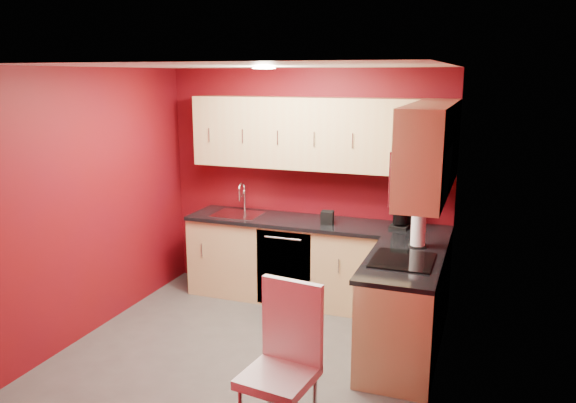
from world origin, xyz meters
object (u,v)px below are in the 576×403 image
Objects in this scene: coffee_maker at (400,213)px; napkin_holder at (327,217)px; microwave at (421,173)px; sink at (238,211)px; dining_chair at (278,369)px; paper_towel at (418,230)px.

napkin_holder is at bearing -167.95° from coffee_maker.
microwave is 2.43m from sink.
sink is 1.06m from napkin_holder.
coffee_maker is (1.79, 0.04, 0.12)m from sink.
napkin_holder is (1.05, -0.07, 0.03)m from sink.
dining_chair is at bearing -116.37° from microwave.
microwave is 5.62× the size of napkin_holder.
microwave reaches higher than dining_chair.
sink reaches higher than coffee_maker.
napkin_holder is 2.40m from dining_chair.
microwave reaches higher than coffee_maker.
coffee_maker is at bearing 106.39° from microwave.
paper_towel is at bearing 96.50° from microwave.
napkin_holder is (-1.04, 0.93, -0.68)m from microwave.
sink reaches higher than paper_towel.
paper_towel is at bearing 78.73° from dining_chair.
sink is 2.81m from dining_chair.
napkin_holder is at bearing -3.79° from sink.
coffee_maker is 0.75m from napkin_holder.
dining_chair is (-0.64, -1.86, -0.51)m from paper_towel.
microwave is at bearing -25.60° from sink.
microwave is at bearing -83.50° from paper_towel.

